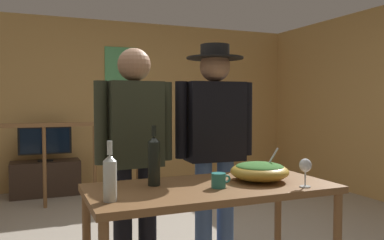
% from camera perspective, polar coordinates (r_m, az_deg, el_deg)
% --- Properties ---
extents(back_wall, '(6.08, 0.10, 2.50)m').
position_cam_1_polar(back_wall, '(6.12, -11.63, 2.38)').
color(back_wall, tan).
rests_on(back_wall, ground_plane).
extents(side_wall_right, '(0.10, 4.46, 2.50)m').
position_cam_1_polar(side_wall_right, '(5.75, 24.39, 2.17)').
color(side_wall_right, tan).
rests_on(side_wall_right, ground_plane).
extents(framed_picture, '(0.50, 0.03, 0.57)m').
position_cam_1_polar(framed_picture, '(6.11, -10.29, 7.75)').
color(framed_picture, '#55AE69').
extents(stair_railing, '(3.05, 0.10, 1.08)m').
position_cam_1_polar(stair_railing, '(5.02, -18.57, -4.40)').
color(stair_railing, brown).
rests_on(stair_railing, ground_plane).
extents(tv_console, '(0.90, 0.40, 0.47)m').
position_cam_1_polar(tv_console, '(5.76, -20.55, -7.93)').
color(tv_console, '#38281E').
rests_on(tv_console, ground_plane).
extents(flat_screen_tv, '(0.68, 0.12, 0.47)m').
position_cam_1_polar(flat_screen_tv, '(5.66, -20.63, -2.91)').
color(flat_screen_tv, black).
rests_on(flat_screen_tv, tv_console).
extents(serving_table, '(1.44, 0.68, 0.79)m').
position_cam_1_polar(serving_table, '(2.35, 2.83, -11.47)').
color(serving_table, brown).
rests_on(serving_table, ground_plane).
extents(salad_bowl, '(0.36, 0.36, 0.20)m').
position_cam_1_polar(salad_bowl, '(2.48, 9.82, -7.26)').
color(salad_bowl, gold).
rests_on(salad_bowl, serving_table).
extents(wine_glass, '(0.07, 0.07, 0.17)m').
position_cam_1_polar(wine_glass, '(2.35, 16.20, -6.56)').
color(wine_glass, silver).
rests_on(wine_glass, serving_table).
extents(wine_bottle_dark, '(0.07, 0.07, 0.35)m').
position_cam_1_polar(wine_bottle_dark, '(2.31, -5.57, -5.83)').
color(wine_bottle_dark, black).
rests_on(wine_bottle_dark, serving_table).
extents(wine_bottle_clear, '(0.07, 0.07, 0.30)m').
position_cam_1_polar(wine_bottle_clear, '(1.98, -11.88, -8.12)').
color(wine_bottle_clear, silver).
rests_on(wine_bottle_clear, serving_table).
extents(mug_teal, '(0.12, 0.08, 0.08)m').
position_cam_1_polar(mug_teal, '(2.26, 3.94, -8.78)').
color(mug_teal, teal).
rests_on(mug_teal, serving_table).
extents(person_standing_left, '(0.56, 0.24, 1.65)m').
position_cam_1_polar(person_standing_left, '(2.75, -8.36, -3.79)').
color(person_standing_left, black).
rests_on(person_standing_left, ground_plane).
extents(person_standing_right, '(0.62, 0.43, 1.71)m').
position_cam_1_polar(person_standing_right, '(2.96, 3.33, -2.17)').
color(person_standing_right, '#3D5684').
rests_on(person_standing_right, ground_plane).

